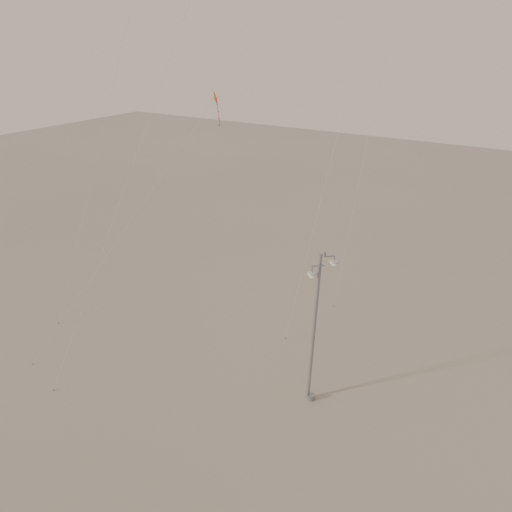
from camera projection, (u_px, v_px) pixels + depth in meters
The scene contains 3 objects.
ground at pixel (197, 425), 28.79m from camera, with size 160.00×160.00×0.00m, color #A29586.
street_lamp at pixel (316, 325), 28.99m from camera, with size 1.31×1.28×8.66m.
kite_3 at pixel (171, 164), 30.12m from camera, with size 9.28×7.19×15.65m.
Camera 1 is at (15.13, -18.09, 18.85)m, focal length 40.00 mm.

